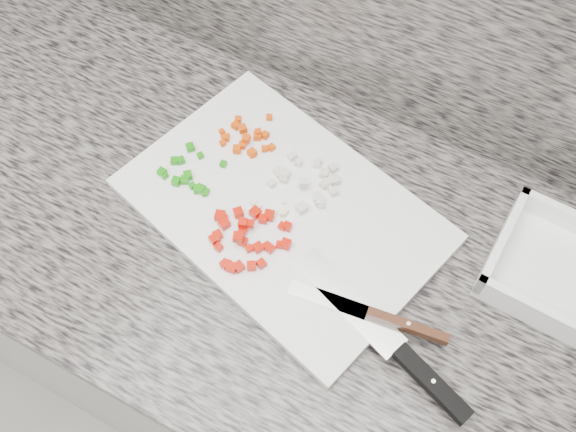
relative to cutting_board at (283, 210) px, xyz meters
name	(u,v)px	position (x,y,z in m)	size (l,w,h in m)	color
cabinet	(255,323)	(-0.05, -0.04, -0.48)	(3.92, 0.62, 0.86)	white
countertop	(243,225)	(-0.05, -0.04, -0.03)	(3.96, 0.64, 0.04)	#66615A
cutting_board	(283,210)	(0.00, 0.00, 0.00)	(0.48, 0.32, 0.02)	white
carrot_pile	(247,138)	(-0.11, 0.08, 0.02)	(0.10, 0.10, 0.02)	#D64304
onion_pile	(310,182)	(0.02, 0.06, 0.01)	(0.11, 0.11, 0.02)	beige
green_pepper_pile	(188,175)	(-0.16, -0.02, 0.01)	(0.09, 0.08, 0.01)	#1A820B
red_pepper_pile	(246,237)	(-0.02, -0.08, 0.02)	(0.13, 0.12, 0.02)	red
garlic_pile	(271,211)	(-0.01, -0.02, 0.01)	(0.06, 0.05, 0.01)	#F9F1C1
chef_knife	(402,354)	(0.26, -0.13, 0.01)	(0.31, 0.14, 0.02)	white
paring_knife	(387,319)	(0.22, -0.10, 0.01)	(0.24, 0.05, 0.02)	white
tray	(576,281)	(0.44, 0.09, 0.01)	(0.26, 0.19, 0.05)	white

